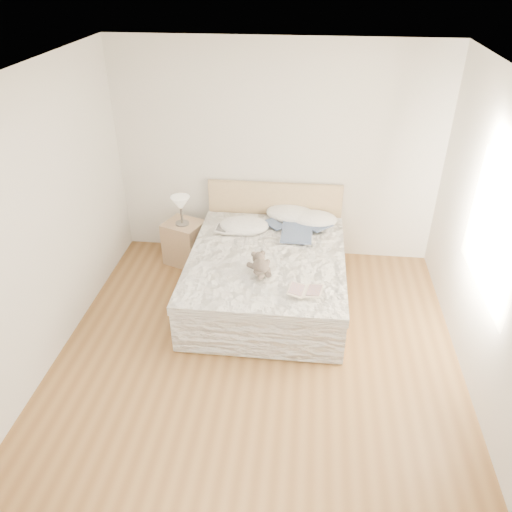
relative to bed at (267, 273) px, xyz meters
name	(u,v)px	position (x,y,z in m)	size (l,w,h in m)	color
floor	(256,366)	(0.00, -1.19, -0.31)	(4.00, 4.50, 0.00)	brown
ceiling	(255,82)	(0.00, -1.19, 2.39)	(4.00, 4.50, 0.00)	white
wall_back	(276,155)	(0.00, 1.06, 1.04)	(4.00, 0.02, 2.70)	silver
wall_front	(200,497)	(0.00, -3.44, 1.04)	(4.00, 0.02, 2.70)	silver
wall_left	(30,235)	(-2.00, -1.19, 1.04)	(0.02, 4.50, 2.70)	silver
wall_right	(503,262)	(2.00, -1.19, 1.04)	(0.02, 4.50, 2.70)	silver
window	(494,233)	(1.99, -0.89, 1.14)	(0.02, 1.30, 1.10)	white
bed	(267,273)	(0.00, 0.00, 0.00)	(1.72, 2.14, 1.00)	tan
nightstand	(185,242)	(-1.12, 0.63, -0.03)	(0.45, 0.40, 0.56)	tan
table_lamp	(181,205)	(-1.13, 0.61, 0.52)	(0.28, 0.28, 0.37)	#534E48
pillow_left	(244,226)	(-0.33, 0.51, 0.33)	(0.60, 0.42, 0.18)	white
pillow_middle	(291,214)	(0.21, 0.89, 0.33)	(0.63, 0.44, 0.19)	white
pillow_right	(314,219)	(0.51, 0.78, 0.33)	(0.57, 0.40, 0.17)	white
blouse	(297,232)	(0.31, 0.43, 0.32)	(0.57, 0.61, 0.02)	navy
photo_book	(229,229)	(-0.50, 0.41, 0.32)	(0.32, 0.22, 0.02)	white
childrens_book	(305,291)	(0.44, -0.75, 0.32)	(0.35, 0.23, 0.02)	beige
teddy_bear	(261,271)	(-0.02, -0.49, 0.34)	(0.22, 0.31, 0.17)	brown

